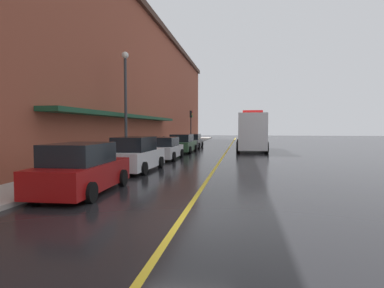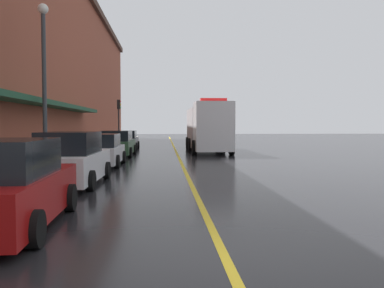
% 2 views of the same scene
% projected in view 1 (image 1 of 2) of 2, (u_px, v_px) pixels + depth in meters
% --- Properties ---
extents(ground_plane, '(112.00, 112.00, 0.00)m').
position_uv_depth(ground_plane, '(228.00, 150.00, 32.69)').
color(ground_plane, black).
extents(sidewalk_left, '(2.40, 70.00, 0.15)m').
position_uv_depth(sidewalk_left, '(169.00, 148.00, 33.66)').
color(sidewalk_left, '#ADA8A0').
rests_on(sidewalk_left, ground).
extents(lane_center_stripe, '(0.16, 70.00, 0.01)m').
position_uv_depth(lane_center_stripe, '(228.00, 149.00, 32.69)').
color(lane_center_stripe, gold).
rests_on(lane_center_stripe, ground).
extents(brick_building_left, '(13.36, 64.00, 13.51)m').
position_uv_depth(brick_building_left, '(98.00, 84.00, 33.46)').
color(brick_building_left, brown).
rests_on(brick_building_left, ground).
extents(parked_car_0, '(2.22, 4.61, 1.75)m').
position_uv_depth(parked_car_0, '(82.00, 170.00, 11.12)').
color(parked_car_0, maroon).
rests_on(parked_car_0, ground).
extents(parked_car_1, '(2.16, 4.55, 1.79)m').
position_uv_depth(parked_car_1, '(136.00, 155.00, 16.74)').
color(parked_car_1, silver).
rests_on(parked_car_1, ground).
extents(parked_car_2, '(2.13, 4.41, 1.58)m').
position_uv_depth(parked_car_2, '(165.00, 149.00, 22.88)').
color(parked_car_2, silver).
rests_on(parked_car_2, ground).
extents(parked_car_3, '(2.18, 4.69, 1.64)m').
position_uv_depth(parked_car_3, '(182.00, 144.00, 29.04)').
color(parked_car_3, '#2D5133').
rests_on(parked_car_3, ground).
extents(parked_car_4, '(1.98, 4.49, 1.55)m').
position_uv_depth(parked_car_4, '(193.00, 141.00, 35.20)').
color(parked_car_4, '#595B60').
rests_on(parked_car_4, ground).
extents(box_truck, '(2.83, 9.17, 3.75)m').
position_uv_depth(box_truck, '(251.00, 132.00, 31.24)').
color(box_truck, silver).
rests_on(box_truck, ground).
extents(parking_meter_0, '(0.14, 0.18, 1.33)m').
position_uv_depth(parking_meter_0, '(152.00, 143.00, 24.37)').
color(parking_meter_0, '#4C4C51').
rests_on(parking_meter_0, sidewalk_left).
extents(parking_meter_1, '(0.14, 0.18, 1.33)m').
position_uv_depth(parking_meter_1, '(164.00, 141.00, 28.08)').
color(parking_meter_1, '#4C4C51').
rests_on(parking_meter_1, sidewalk_left).
extents(parking_meter_2, '(0.14, 0.18, 1.33)m').
position_uv_depth(parking_meter_2, '(40.00, 163.00, 10.96)').
color(parking_meter_2, '#4C4C51').
rests_on(parking_meter_2, sidewalk_left).
extents(street_lamp_left, '(0.44, 0.44, 6.94)m').
position_uv_depth(street_lamp_left, '(126.00, 94.00, 20.51)').
color(street_lamp_left, '#33383D').
rests_on(street_lamp_left, sidewalk_left).
extents(traffic_light_near, '(0.38, 0.36, 4.30)m').
position_uv_depth(traffic_light_near, '(191.00, 121.00, 42.25)').
color(traffic_light_near, '#232326').
rests_on(traffic_light_near, sidewalk_left).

